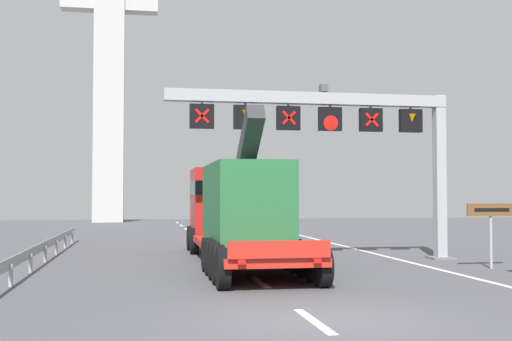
# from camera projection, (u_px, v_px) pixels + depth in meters

# --- Properties ---
(ground) EXTENTS (112.00, 112.00, 0.00)m
(ground) POSITION_uv_depth(u_px,v_px,m) (325.00, 320.00, 12.78)
(ground) COLOR #4C4C51
(lane_markings) EXTENTS (0.20, 55.95, 0.01)m
(lane_markings) POSITION_uv_depth(u_px,v_px,m) (207.00, 244.00, 33.08)
(lane_markings) COLOR silver
(lane_markings) RESTS_ON ground
(edge_line_right) EXTENTS (0.20, 63.00, 0.01)m
(edge_line_right) POSITION_uv_depth(u_px,v_px,m) (391.00, 258.00, 25.68)
(edge_line_right) COLOR silver
(edge_line_right) RESTS_ON ground
(overhead_lane_gantry) EXTENTS (11.18, 0.90, 6.69)m
(overhead_lane_gantry) POSITION_uv_depth(u_px,v_px,m) (342.00, 125.00, 24.77)
(overhead_lane_gantry) COLOR #9EA0A5
(overhead_lane_gantry) RESTS_ON ground
(heavy_haul_truck_red) EXTENTS (3.05, 14.07, 5.30)m
(heavy_haul_truck_red) POSITION_uv_depth(u_px,v_px,m) (235.00, 208.00, 24.47)
(heavy_haul_truck_red) COLOR red
(heavy_haul_truck_red) RESTS_ON ground
(tourist_info_sign_brown) EXTENTS (1.77, 0.15, 2.20)m
(tourist_info_sign_brown) POSITION_uv_depth(u_px,v_px,m) (491.00, 218.00, 21.90)
(tourist_info_sign_brown) COLOR #9EA0A5
(tourist_info_sign_brown) RESTS_ON ground
(guardrail_left) EXTENTS (0.13, 25.95, 0.76)m
(guardrail_left) POSITION_uv_depth(u_px,v_px,m) (37.00, 251.00, 22.35)
(guardrail_left) COLOR #999EA3
(guardrail_left) RESTS_ON ground
(bridge_pylon_distant) EXTENTS (9.00, 2.00, 33.30)m
(bridge_pylon_distant) POSITION_uv_depth(u_px,v_px,m) (110.00, 42.00, 61.35)
(bridge_pylon_distant) COLOR #B7B7B2
(bridge_pylon_distant) RESTS_ON ground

